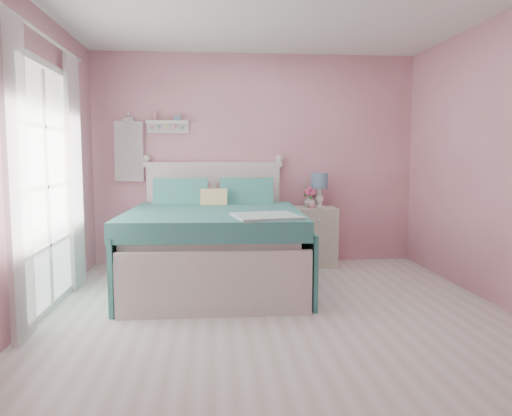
{
  "coord_description": "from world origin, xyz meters",
  "views": [
    {
      "loc": [
        -0.54,
        -4.01,
        1.35
      ],
      "look_at": [
        -0.09,
        1.2,
        0.8
      ],
      "focal_mm": 35.0,
      "sensor_mm": 36.0,
      "label": 1
    }
  ],
  "objects": [
    {
      "name": "table_lamp",
      "position": [
        0.77,
        2.04,
        1.01
      ],
      "size": [
        0.21,
        0.21,
        0.42
      ],
      "color": "white",
      "rests_on": "nightstand"
    },
    {
      "name": "roses",
      "position": [
        0.64,
        1.99,
        0.9
      ],
      "size": [
        0.14,
        0.11,
        0.12
      ],
      "color": "#E04C87",
      "rests_on": "vase"
    },
    {
      "name": "wall_shelf",
      "position": [
        -1.08,
        2.19,
        1.73
      ],
      "size": [
        0.5,
        0.15,
        0.25
      ],
      "color": "silver",
      "rests_on": "room_shell"
    },
    {
      "name": "curtain_near",
      "position": [
        -1.92,
        -0.34,
        1.18
      ],
      "size": [
        0.04,
        0.4,
        2.32
      ],
      "primitive_type": "cube",
      "color": "white",
      "rests_on": "floor"
    },
    {
      "name": "vase",
      "position": [
        0.64,
        1.99,
        0.79
      ],
      "size": [
        0.17,
        0.17,
        0.14
      ],
      "primitive_type": "imported",
      "rotation": [
        0.0,
        0.0,
        -0.25
      ],
      "color": "#B7C3C2",
      "rests_on": "nightstand"
    },
    {
      "name": "teacup",
      "position": [
        0.64,
        1.87,
        0.75
      ],
      "size": [
        0.12,
        0.12,
        0.07
      ],
      "primitive_type": "imported",
      "rotation": [
        0.0,
        0.0,
        0.37
      ],
      "color": "pink",
      "rests_on": "nightstand"
    },
    {
      "name": "nightstand",
      "position": [
        0.7,
        1.99,
        0.36
      ],
      "size": [
        0.5,
        0.49,
        0.72
      ],
      "color": "beige",
      "rests_on": "floor"
    },
    {
      "name": "hanging_dress",
      "position": [
        -1.55,
        2.18,
        1.4
      ],
      "size": [
        0.34,
        0.03,
        0.72
      ],
      "primitive_type": "cube",
      "color": "white",
      "rests_on": "room_shell"
    },
    {
      "name": "room_shell",
      "position": [
        0.0,
        0.0,
        1.58
      ],
      "size": [
        4.5,
        4.5,
        4.5
      ],
      "color": "#C07A86",
      "rests_on": "floor"
    },
    {
      "name": "french_door",
      "position": [
        -1.97,
        0.4,
        1.07
      ],
      "size": [
        0.04,
        1.32,
        2.16
      ],
      "color": "silver",
      "rests_on": "floor"
    },
    {
      "name": "floor",
      "position": [
        0.0,
        0.0,
        0.0
      ],
      "size": [
        4.5,
        4.5,
        0.0
      ],
      "primitive_type": "plane",
      "color": "beige",
      "rests_on": "ground"
    },
    {
      "name": "bed",
      "position": [
        -0.53,
        1.15,
        0.42
      ],
      "size": [
        1.79,
        2.22,
        1.27
      ],
      "rotation": [
        0.0,
        0.0,
        -0.04
      ],
      "color": "silver",
      "rests_on": "floor"
    },
    {
      "name": "curtain_far",
      "position": [
        -1.92,
        1.14,
        1.18
      ],
      "size": [
        0.04,
        0.4,
        2.32
      ],
      "primitive_type": "cube",
      "color": "white",
      "rests_on": "floor"
    }
  ]
}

